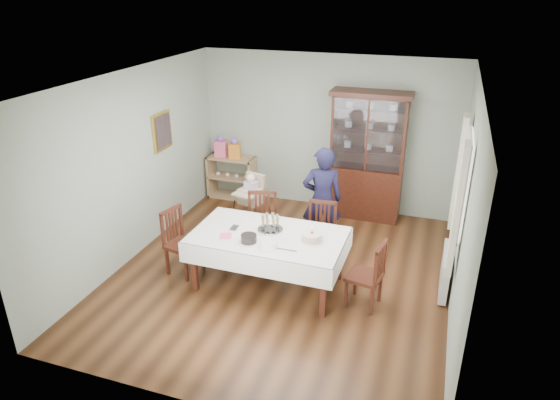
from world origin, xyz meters
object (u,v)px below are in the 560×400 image
at_px(chair_end_right, 365,287).
at_px(gift_bag_orange, 235,149).
at_px(birthday_cake, 312,237).
at_px(champagne_tray, 270,226).
at_px(chair_far_right, 319,247).
at_px(china_cabinet, 367,155).
at_px(sideboard, 232,177).
at_px(dining_table, 269,259).
at_px(woman, 322,200).
at_px(chair_end_left, 184,254).
at_px(chair_far_left, 262,239).
at_px(gift_bag_pink, 221,147).
at_px(high_chair, 252,211).

height_order(chair_end_right, gift_bag_orange, gift_bag_orange).
bearing_deg(birthday_cake, chair_end_right, -4.67).
distance_m(champagne_tray, birthday_cake, 0.61).
bearing_deg(gift_bag_orange, chair_far_right, -41.47).
bearing_deg(china_cabinet, sideboard, 179.51).
xyz_separation_m(dining_table, gift_bag_orange, (-1.58, 2.56, 0.58)).
height_order(dining_table, china_cabinet, china_cabinet).
bearing_deg(woman, chair_end_left, 18.93).
bearing_deg(china_cabinet, chair_end_right, -79.79).
relative_size(chair_end_left, chair_end_right, 1.04).
bearing_deg(birthday_cake, sideboard, 131.13).
relative_size(chair_far_right, woman, 0.58).
bearing_deg(sideboard, chair_far_left, -55.25).
bearing_deg(birthday_cake, china_cabinet, 84.37).
height_order(woman, gift_bag_pink, woman).
xyz_separation_m(sideboard, chair_end_right, (2.97, -2.63, -0.13)).
relative_size(chair_end_left, birthday_cake, 3.14).
relative_size(dining_table, gift_bag_pink, 5.08).
bearing_deg(birthday_cake, champagne_tray, 169.05).
distance_m(dining_table, chair_end_left, 1.24).
distance_m(chair_far_left, chair_end_left, 1.17).
relative_size(high_chair, gift_bag_orange, 2.73).
distance_m(china_cabinet, chair_end_right, 2.79).
distance_m(sideboard, birthday_cake, 3.44).
bearing_deg(birthday_cake, chair_far_left, 144.09).
bearing_deg(gift_bag_pink, woman, -30.95).
bearing_deg(high_chair, sideboard, 140.31).
relative_size(woman, birthday_cake, 5.43).
relative_size(china_cabinet, birthday_cake, 7.28).
bearing_deg(chair_end_left, gift_bag_orange, 20.64).
relative_size(dining_table, chair_end_right, 2.23).
relative_size(china_cabinet, high_chair, 2.10).
height_order(sideboard, birthday_cake, birthday_cake).
relative_size(sideboard, high_chair, 0.87).
bearing_deg(sideboard, gift_bag_orange, -12.99).
distance_m(chair_end_right, champagne_tray, 1.45).
distance_m(chair_far_right, gift_bag_orange, 2.88).
bearing_deg(dining_table, china_cabinet, 71.93).
distance_m(sideboard, chair_end_right, 3.97).
xyz_separation_m(sideboard, gift_bag_orange, (0.09, -0.02, 0.57)).
bearing_deg(chair_far_right, gift_bag_orange, 136.01).
relative_size(china_cabinet, chair_end_right, 2.41).
relative_size(sideboard, chair_end_right, 1.00).
height_order(chair_end_right, champagne_tray, champagne_tray).
bearing_deg(chair_far_left, china_cabinet, 40.03).
distance_m(chair_end_right, birthday_cake, 0.91).
bearing_deg(gift_bag_pink, dining_table, -54.11).
bearing_deg(chair_end_left, chair_far_left, -36.31).
bearing_deg(chair_far_right, chair_far_left, 179.64).
distance_m(woman, birthday_cake, 1.21).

